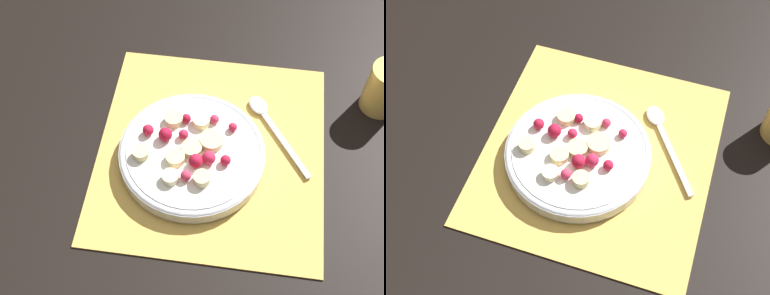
# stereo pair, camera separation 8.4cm
# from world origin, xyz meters

# --- Properties ---
(ground_plane) EXTENTS (3.00, 3.00, 0.00)m
(ground_plane) POSITION_xyz_m (0.00, 0.00, 0.00)
(ground_plane) COLOR black
(placemat) EXTENTS (0.39, 0.37, 0.01)m
(placemat) POSITION_xyz_m (0.00, 0.00, 0.00)
(placemat) COLOR #E0B251
(placemat) RESTS_ON ground_plane
(fruit_bowl) EXTENTS (0.23, 0.23, 0.05)m
(fruit_bowl) POSITION_xyz_m (0.02, -0.03, 0.02)
(fruit_bowl) COLOR silver
(fruit_bowl) RESTS_ON placemat
(spoon) EXTENTS (0.16, 0.12, 0.01)m
(spoon) POSITION_xyz_m (-0.07, 0.09, 0.01)
(spoon) COLOR silver
(spoon) RESTS_ON placemat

